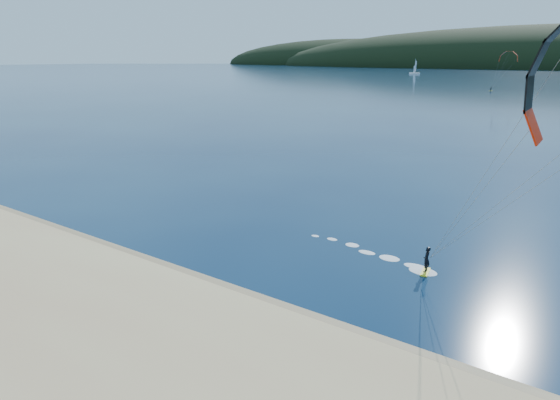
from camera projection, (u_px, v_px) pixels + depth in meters
name	position (u px, v px, depth m)	size (l,w,h in m)	color
ground	(151.00, 317.00, 27.22)	(1800.00, 1800.00, 0.00)	#081D3D
wet_sand	(205.00, 287.00, 30.75)	(220.00, 2.50, 0.10)	#957B57
kitesurfer_far	(508.00, 61.00, 196.47)	(10.56, 6.53, 14.85)	yellow
sailboat	(415.00, 73.00, 404.05)	(8.87, 5.77, 12.73)	white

